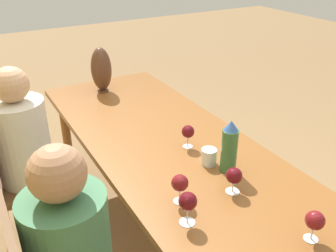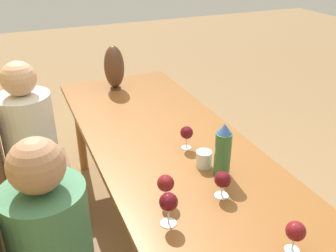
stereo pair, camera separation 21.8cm
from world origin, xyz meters
name	(u,v)px [view 1 (the left image)]	position (x,y,z in m)	size (l,w,h in m)	color
ground_plane	(177,249)	(0.00, 0.00, 0.00)	(14.00, 14.00, 0.00)	olive
dining_table	(178,160)	(0.00, 0.00, 0.70)	(2.62, 0.90, 0.77)	brown
water_bottle	(229,147)	(-0.31, -0.12, 0.91)	(0.08, 0.08, 0.29)	#336638
water_tumbler	(209,157)	(-0.21, -0.07, 0.82)	(0.08, 0.08, 0.09)	silver
vase	(101,69)	(1.05, 0.05, 0.95)	(0.16, 0.16, 0.35)	#4C2D1E
wine_glass_0	(188,202)	(-0.54, 0.28, 0.88)	(0.08, 0.08, 0.15)	silver
wine_glass_1	(315,221)	(-0.87, -0.10, 0.87)	(0.08, 0.08, 0.14)	silver
wine_glass_2	(188,132)	(0.00, -0.07, 0.87)	(0.07, 0.07, 0.14)	silver
wine_glass_3	(180,183)	(-0.40, 0.23, 0.87)	(0.08, 0.08, 0.14)	silver
wine_glass_4	(234,176)	(-0.47, -0.03, 0.86)	(0.08, 0.08, 0.13)	silver
chair_far	(16,175)	(0.59, 0.83, 0.52)	(0.44, 0.44, 0.98)	brown
person_far	(27,153)	(0.59, 0.74, 0.66)	(0.33, 0.33, 1.22)	#2D2D38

